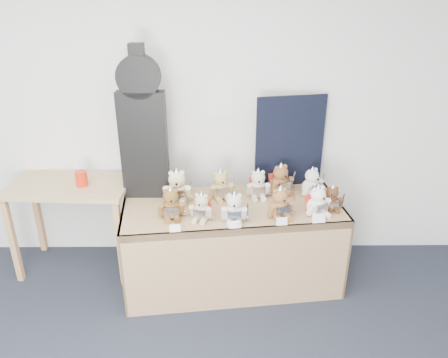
{
  "coord_description": "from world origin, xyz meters",
  "views": [
    {
      "loc": [
        0.71,
        -1.17,
        2.42
      ],
      "look_at": [
        0.74,
        1.87,
        1.03
      ],
      "focal_mm": 35.0,
      "sensor_mm": 36.0,
      "label": 1
    }
  ],
  "objects_px": {
    "guitar_case": "(143,126)",
    "red_cup": "(82,179)",
    "display_table": "(234,227)",
    "teddy_front_far_right": "(318,202)",
    "teddy_back_far_left": "(178,191)",
    "teddy_front_far_left": "(171,205)",
    "teddy_front_left": "(202,208)",
    "teddy_front_centre": "(234,209)",
    "teddy_back_centre_left": "(221,186)",
    "teddy_back_end": "(312,183)",
    "teddy_back_left": "(177,188)",
    "teddy_back_centre_right": "(258,185)",
    "teddy_back_right": "(281,181)",
    "side_table": "(71,197)",
    "teddy_front_right": "(280,204)",
    "teddy_front_end": "(332,199)"
  },
  "relations": [
    {
      "from": "teddy_back_left",
      "to": "teddy_front_right",
      "type": "bearing_deg",
      "value": -21.0
    },
    {
      "from": "display_table",
      "to": "teddy_front_left",
      "type": "relative_size",
      "value": 7.47
    },
    {
      "from": "display_table",
      "to": "teddy_front_centre",
      "type": "height_order",
      "value": "teddy_front_centre"
    },
    {
      "from": "guitar_case",
      "to": "teddy_back_centre_left",
      "type": "xyz_separation_m",
      "value": [
        0.62,
        -0.06,
        -0.5
      ]
    },
    {
      "from": "red_cup",
      "to": "display_table",
      "type": "bearing_deg",
      "value": -11.8
    },
    {
      "from": "guitar_case",
      "to": "teddy_back_far_left",
      "type": "xyz_separation_m",
      "value": [
        0.27,
        -0.13,
        -0.52
      ]
    },
    {
      "from": "teddy_back_centre_right",
      "to": "teddy_back_right",
      "type": "xyz_separation_m",
      "value": [
        0.2,
        0.07,
        0.01
      ]
    },
    {
      "from": "teddy_back_left",
      "to": "red_cup",
      "type": "bearing_deg",
      "value": 168.42
    },
    {
      "from": "side_table",
      "to": "teddy_back_left",
      "type": "distance_m",
      "value": 0.96
    },
    {
      "from": "teddy_back_right",
      "to": "teddy_front_far_left",
      "type": "bearing_deg",
      "value": 176.64
    },
    {
      "from": "teddy_front_left",
      "to": "teddy_front_centre",
      "type": "relative_size",
      "value": 0.92
    },
    {
      "from": "side_table",
      "to": "teddy_back_left",
      "type": "height_order",
      "value": "teddy_back_left"
    },
    {
      "from": "teddy_front_far_left",
      "to": "teddy_back_centre_right",
      "type": "distance_m",
      "value": 0.77
    },
    {
      "from": "display_table",
      "to": "teddy_back_left",
      "type": "bearing_deg",
      "value": 156.15
    },
    {
      "from": "red_cup",
      "to": "teddy_back_centre_right",
      "type": "height_order",
      "value": "teddy_back_centre_right"
    },
    {
      "from": "teddy_back_right",
      "to": "red_cup",
      "type": "bearing_deg",
      "value": 152.77
    },
    {
      "from": "red_cup",
      "to": "teddy_front_left",
      "type": "height_order",
      "value": "teddy_front_left"
    },
    {
      "from": "teddy_back_right",
      "to": "teddy_front_right",
      "type": "bearing_deg",
      "value": -126.25
    },
    {
      "from": "teddy_front_far_right",
      "to": "teddy_back_left",
      "type": "relative_size",
      "value": 0.86
    },
    {
      "from": "teddy_front_right",
      "to": "teddy_back_left",
      "type": "height_order",
      "value": "teddy_back_left"
    },
    {
      "from": "teddy_front_far_right",
      "to": "teddy_back_end",
      "type": "relative_size",
      "value": 1.0
    },
    {
      "from": "teddy_front_far_left",
      "to": "teddy_front_left",
      "type": "bearing_deg",
      "value": -15.37
    },
    {
      "from": "teddy_front_far_right",
      "to": "teddy_back_far_left",
      "type": "xyz_separation_m",
      "value": [
        -1.1,
        0.22,
        -0.01
      ]
    },
    {
      "from": "teddy_front_centre",
      "to": "teddy_front_right",
      "type": "distance_m",
      "value": 0.36
    },
    {
      "from": "teddy_front_far_left",
      "to": "teddy_front_left",
      "type": "distance_m",
      "value": 0.23
    },
    {
      "from": "red_cup",
      "to": "teddy_back_right",
      "type": "height_order",
      "value": "teddy_back_right"
    },
    {
      "from": "guitar_case",
      "to": "teddy_front_centre",
      "type": "distance_m",
      "value": 0.99
    },
    {
      "from": "teddy_back_left",
      "to": "teddy_back_right",
      "type": "xyz_separation_m",
      "value": [
        0.87,
        0.15,
        -0.01
      ]
    },
    {
      "from": "display_table",
      "to": "side_table",
      "type": "xyz_separation_m",
      "value": [
        -1.39,
        0.3,
        0.12
      ]
    },
    {
      "from": "teddy_front_left",
      "to": "teddy_front_end",
      "type": "bearing_deg",
      "value": 24.16
    },
    {
      "from": "display_table",
      "to": "side_table",
      "type": "bearing_deg",
      "value": 161.27
    },
    {
      "from": "teddy_back_end",
      "to": "teddy_front_centre",
      "type": "bearing_deg",
      "value": 175.92
    },
    {
      "from": "teddy_back_centre_right",
      "to": "guitar_case",
      "type": "bearing_deg",
      "value": 174.05
    },
    {
      "from": "display_table",
      "to": "teddy_back_end",
      "type": "relative_size",
      "value": 6.77
    },
    {
      "from": "guitar_case",
      "to": "teddy_back_left",
      "type": "bearing_deg",
      "value": -24.94
    },
    {
      "from": "display_table",
      "to": "teddy_back_centre_left",
      "type": "bearing_deg",
      "value": 109.9
    },
    {
      "from": "teddy_front_far_left",
      "to": "teddy_front_centre",
      "type": "distance_m",
      "value": 0.48
    },
    {
      "from": "teddy_front_centre",
      "to": "teddy_back_end",
      "type": "bearing_deg",
      "value": 35.83
    },
    {
      "from": "red_cup",
      "to": "teddy_front_left",
      "type": "xyz_separation_m",
      "value": [
        1.02,
        -0.41,
        -0.06
      ]
    },
    {
      "from": "guitar_case",
      "to": "red_cup",
      "type": "xyz_separation_m",
      "value": [
        -0.54,
        -0.0,
        -0.45
      ]
    },
    {
      "from": "teddy_front_centre",
      "to": "teddy_front_left",
      "type": "bearing_deg",
      "value": 173.28
    },
    {
      "from": "red_cup",
      "to": "teddy_back_left",
      "type": "distance_m",
      "value": 0.82
    },
    {
      "from": "side_table",
      "to": "teddy_back_end",
      "type": "height_order",
      "value": "teddy_back_end"
    },
    {
      "from": "teddy_front_left",
      "to": "teddy_back_end",
      "type": "height_order",
      "value": "teddy_back_end"
    },
    {
      "from": "teddy_front_far_left",
      "to": "teddy_front_far_right",
      "type": "distance_m",
      "value": 1.13
    },
    {
      "from": "teddy_front_right",
      "to": "teddy_back_centre_right",
      "type": "height_order",
      "value": "teddy_front_right"
    },
    {
      "from": "red_cup",
      "to": "teddy_back_right",
      "type": "relative_size",
      "value": 0.44
    },
    {
      "from": "display_table",
      "to": "teddy_front_far_right",
      "type": "height_order",
      "value": "teddy_front_far_right"
    },
    {
      "from": "teddy_back_far_left",
      "to": "teddy_back_centre_left",
      "type": "bearing_deg",
      "value": 38.99
    },
    {
      "from": "side_table",
      "to": "teddy_front_far_left",
      "type": "height_order",
      "value": "teddy_front_far_left"
    }
  ]
}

